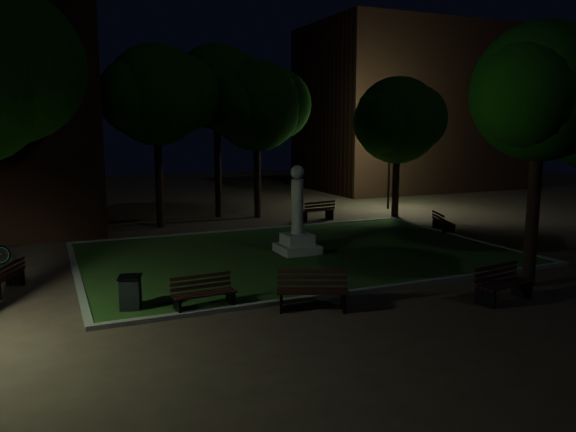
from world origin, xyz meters
name	(u,v)px	position (x,y,z in m)	size (l,w,h in m)	color
ground	(322,267)	(0.00, 0.00, 0.00)	(80.00, 80.00, 0.00)	#483529
lawn	(297,254)	(0.00, 2.00, 0.04)	(15.00, 10.00, 0.08)	#28491A
lawn_kerb	(297,253)	(0.00, 2.00, 0.06)	(15.40, 10.40, 0.12)	slate
monument	(297,229)	(0.00, 2.00, 0.96)	(1.40, 1.40, 3.20)	#9F9C91
building_far	(413,109)	(18.00, 20.00, 6.00)	(16.00, 10.00, 12.00)	#51291B
tree_north_wl	(158,95)	(-3.35, 9.83, 6.06)	(5.58, 4.55, 8.34)	black
tree_north_er	(259,106)	(1.82, 10.67, 5.68)	(5.61, 4.58, 7.98)	black
tree_ne	(399,120)	(8.62, 8.22, 4.97)	(5.46, 4.45, 7.20)	black
tree_se	(544,92)	(4.65, -4.43, 5.59)	(4.79, 3.91, 7.56)	black
tree_far_north	(218,87)	(0.02, 11.63, 6.62)	(5.23, 4.27, 8.76)	black
lamppost_ne	(389,157)	(9.67, 10.59, 2.97)	(1.18, 0.28, 4.21)	black
bench_near_left	(312,292)	(-2.23, -3.82, 0.47)	(1.91, 1.31, 0.99)	black
bench_near_right	(502,284)	(2.76, -5.22, 0.45)	(1.82, 0.87, 0.96)	black
bench_west_near	(204,294)	(-4.80, -2.74, 0.42)	(1.64, 0.65, 0.89)	black
bench_left_side	(5,278)	(-9.53, 1.00, 0.41)	(1.13, 1.68, 0.87)	black
bench_right_side	(442,223)	(7.79, 3.50, 0.41)	(1.08, 1.68, 0.87)	black
bench_far_side	(317,211)	(4.08, 8.49, 0.47)	(1.89, 0.90, 1.00)	black
trash_bin	(130,294)	(-6.53, -2.14, 0.47)	(0.68, 0.68, 0.93)	black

